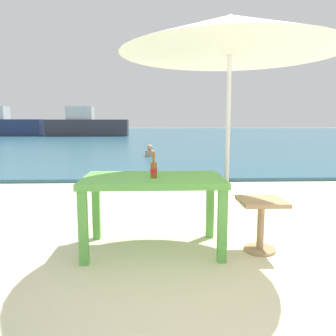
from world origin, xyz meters
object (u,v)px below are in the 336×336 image
(beer_bottle_amber, at_px, (154,169))
(side_table_wood, at_px, (261,217))
(picnic_table_green, at_px, (153,188))
(boat_ferry, at_px, (1,125))
(swimmer_person, at_px, (150,152))
(patio_umbrella, at_px, (230,35))
(boat_barge, at_px, (87,125))

(beer_bottle_amber, height_order, side_table_wood, beer_bottle_amber)
(picnic_table_green, relative_size, boat_ferry, 0.21)
(side_table_wood, bearing_deg, boat_ferry, 118.96)
(swimmer_person, bearing_deg, boat_ferry, 127.39)
(picnic_table_green, relative_size, swimmer_person, 3.41)
(patio_umbrella, height_order, side_table_wood, patio_umbrella)
(side_table_wood, xyz_separation_m, boat_ferry, (-13.69, 24.74, 0.59))
(picnic_table_green, height_order, boat_ferry, boat_ferry)
(beer_bottle_amber, xyz_separation_m, boat_ferry, (-12.61, 24.71, 0.09))
(boat_ferry, bearing_deg, patio_umbrella, -61.62)
(beer_bottle_amber, distance_m, boat_ferry, 27.74)
(patio_umbrella, relative_size, boat_ferry, 0.35)
(picnic_table_green, bearing_deg, boat_barge, 102.83)
(picnic_table_green, distance_m, beer_bottle_amber, 0.21)
(boat_ferry, bearing_deg, beer_bottle_amber, -62.96)
(picnic_table_green, height_order, swimmer_person, picnic_table_green)
(side_table_wood, distance_m, boat_barge, 25.20)
(beer_bottle_amber, relative_size, swimmer_person, 0.65)
(boat_ferry, bearing_deg, side_table_wood, -61.04)
(swimmer_person, distance_m, boat_barge, 16.78)
(picnic_table_green, distance_m, boat_ferry, 27.68)
(side_table_wood, bearing_deg, picnic_table_green, 175.06)
(picnic_table_green, bearing_deg, boat_ferry, 117.09)
(patio_umbrella, xyz_separation_m, boat_barge, (-6.25, 24.27, -1.18))
(swimmer_person, xyz_separation_m, boat_ferry, (-12.46, 16.30, 0.70))
(beer_bottle_amber, xyz_separation_m, patio_umbrella, (0.73, 0.02, 1.26))
(swimmer_person, bearing_deg, patio_umbrella, -84.00)
(patio_umbrella, xyz_separation_m, side_table_wood, (0.35, -0.05, -1.76))
(beer_bottle_amber, relative_size, boat_barge, 0.04)
(beer_bottle_amber, height_order, swimmer_person, beer_bottle_amber)
(picnic_table_green, relative_size, side_table_wood, 2.59)
(beer_bottle_amber, distance_m, swimmer_person, 8.43)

